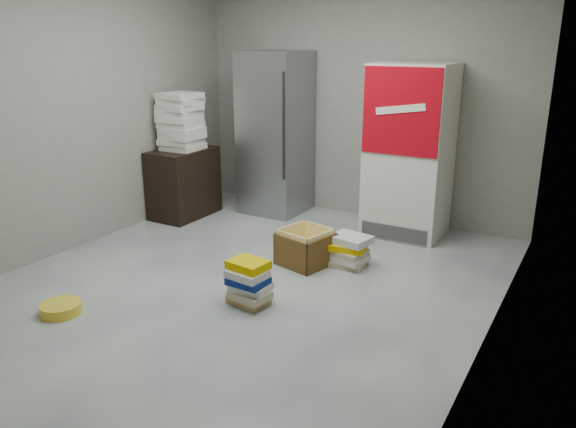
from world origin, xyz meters
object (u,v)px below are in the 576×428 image
Objects in this scene: cardboard_box at (305,250)px; coke_cooler at (409,151)px; steel_fridge at (276,134)px; wood_shelf at (184,183)px; phonebook_stack_main at (249,283)px.

coke_cooler is at bearing 83.51° from cardboard_box.
steel_fridge reaches higher than cardboard_box.
steel_fridge is 1.23m from wood_shelf.
steel_fridge is at bearing 41.31° from wood_shelf.
phonebook_stack_main is (1.15, -2.31, -0.77)m from steel_fridge.
coke_cooler is 3.47× the size of cardboard_box.
cardboard_box is (-0.01, 0.97, -0.04)m from phonebook_stack_main.
steel_fridge is 1.06× the size of coke_cooler.
phonebook_stack_main is at bearing -63.45° from steel_fridge.
coke_cooler reaches higher than cardboard_box.
coke_cooler is at bearing -0.18° from steel_fridge.
cardboard_box is (-0.51, -1.34, -0.76)m from coke_cooler.
cardboard_box is (1.97, -0.61, -0.26)m from wood_shelf.
steel_fridge reaches higher than wood_shelf.
coke_cooler is 1.62m from cardboard_box.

